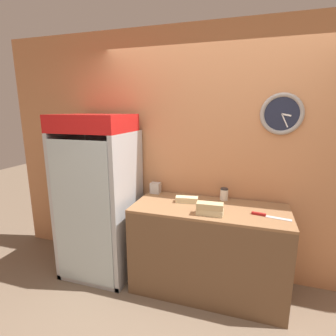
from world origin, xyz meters
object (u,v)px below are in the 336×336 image
Objects in this scene: chefs_knife at (266,215)px; napkin_dispenser at (156,188)px; sandwich_flat_left at (187,200)px; beverage_cooler at (101,188)px; condiment_jar at (224,194)px; sandwich_stack_middle at (210,206)px; sandwich_stack_bottom at (210,212)px.

chefs_knife is 2.85× the size of napkin_dispenser.
sandwich_flat_left is at bearing 169.97° from chefs_knife.
condiment_jar is at bearing 9.96° from beverage_cooler.
sandwich_stack_middle is 0.71× the size of chefs_knife.
chefs_knife is at bearing 13.94° from sandwich_stack_middle.
sandwich_flat_left is (0.98, 0.04, -0.05)m from beverage_cooler.
chefs_knife is at bearing 13.94° from sandwich_stack_bottom.
beverage_cooler is 15.01× the size of napkin_dispenser.
condiment_jar is 1.06× the size of napkin_dispenser.
napkin_dispenser reaches higher than sandwich_flat_left.
condiment_jar is at bearing 140.39° from chefs_knife.
sandwich_flat_left is at bearing -150.90° from condiment_jar.
beverage_cooler reaches higher than sandwich_stack_bottom.
beverage_cooler is 14.15× the size of condiment_jar.
sandwich_flat_left is 0.46m from napkin_dispenser.
chefs_knife is (1.74, -0.10, -0.07)m from beverage_cooler.
sandwich_flat_left is at bearing 137.20° from sandwich_stack_middle.
sandwich_stack_bottom is at bearing -42.80° from sandwich_flat_left.
beverage_cooler is at bearing -177.88° from sandwich_flat_left.
beverage_cooler is 1.28m from sandwich_stack_bottom.
beverage_cooler is 0.99m from sandwich_flat_left.
sandwich_stack_bottom is at bearing -100.26° from condiment_jar.
beverage_cooler is at bearing -157.89° from napkin_dispenser.
condiment_jar reaches higher than napkin_dispenser.
chefs_knife is (0.76, -0.13, -0.02)m from sandwich_flat_left.
napkin_dispenser is at bearing 146.94° from sandwich_stack_middle.
sandwich_stack_bottom is at bearing 180.00° from sandwich_stack_middle.
beverage_cooler is at bearing -170.04° from condiment_jar.
beverage_cooler is 7.58× the size of sandwich_flat_left.
sandwich_stack_middle reaches higher than sandwich_stack_bottom.
beverage_cooler is at bearing 176.78° from chefs_knife.
sandwich_flat_left reaches higher than sandwich_stack_bottom.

